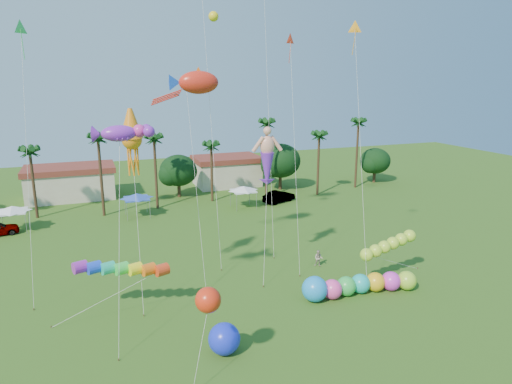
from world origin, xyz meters
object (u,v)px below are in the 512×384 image
object	(u,v)px
car_b	(279,197)
spectator_b	(319,258)
caterpillar_inflatable	(355,285)
blue_ball	(224,339)

from	to	relation	value
car_b	spectator_b	xyz separation A→B (m)	(-5.70, -22.37, -0.04)
car_b	caterpillar_inflatable	world-z (taller)	caterpillar_inflatable
spectator_b	blue_ball	distance (m)	16.08
blue_ball	spectator_b	bearing A→B (deg)	39.79
car_b	caterpillar_inflatable	xyz separation A→B (m)	(-5.69, -28.61, 0.03)
spectator_b	blue_ball	bearing A→B (deg)	-104.08
caterpillar_inflatable	blue_ball	size ratio (longest dim) A/B	4.89
car_b	blue_ball	world-z (taller)	blue_ball
caterpillar_inflatable	blue_ball	xyz separation A→B (m)	(-12.37, -4.04, 0.17)
caterpillar_inflatable	car_b	bearing A→B (deg)	84.29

